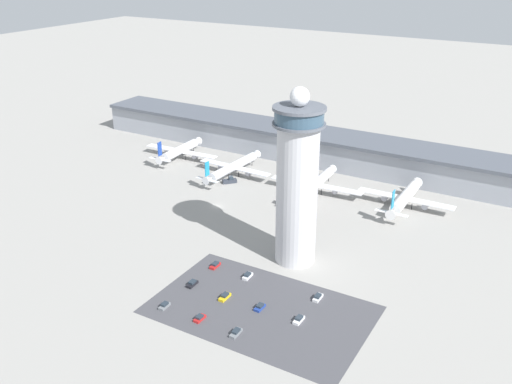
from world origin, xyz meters
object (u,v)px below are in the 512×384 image
(airplane_gate_delta, at_px, (405,198))
(service_truck_fuel, at_px, (230,181))
(airplane_gate_charlie, at_px, (316,185))
(car_white_wagon, at_px, (215,265))
(car_red_hatchback, at_px, (318,297))
(car_grey_coupe, at_px, (299,320))
(airplane_gate_alpha, at_px, (180,151))
(car_navy_sedan, at_px, (260,307))
(control_tower, at_px, (297,183))
(car_black_suv, at_px, (236,333))
(car_green_van, at_px, (192,284))
(car_silver_sedan, at_px, (164,306))
(car_blue_compact, at_px, (225,297))
(airplane_gate_bravo, at_px, (233,167))
(service_truck_catering, at_px, (296,212))
(car_yellow_taxi, at_px, (248,276))
(car_maroon_suv, at_px, (200,318))

(airplane_gate_delta, xyz_separation_m, service_truck_fuel, (-76.36, -13.09, -3.47))
(airplane_gate_charlie, xyz_separation_m, car_white_wagon, (-3.61, -72.59, -3.80))
(car_red_hatchback, bearing_deg, car_grey_coupe, -90.44)
(airplane_gate_alpha, relative_size, car_navy_sedan, 9.83)
(control_tower, bearing_deg, car_black_suv, -84.62)
(service_truck_fuel, height_order, car_black_suv, service_truck_fuel)
(airplane_gate_alpha, bearing_deg, car_green_van, -51.25)
(car_black_suv, bearing_deg, airplane_gate_delta, 81.33)
(car_black_suv, height_order, car_silver_sedan, car_silver_sedan)
(airplane_gate_charlie, relative_size, car_blue_compact, 9.05)
(airplane_gate_alpha, xyz_separation_m, airplane_gate_delta, (114.95, -1.24, 0.13))
(airplane_gate_bravo, xyz_separation_m, airplane_gate_delta, (79.51, 4.82, 0.11))
(service_truck_catering, height_order, car_green_van, service_truck_catering)
(car_grey_coupe, relative_size, car_black_suv, 0.97)
(airplane_gate_delta, relative_size, car_silver_sedan, 9.70)
(airplane_gate_alpha, distance_m, car_yellow_taxi, 117.45)
(car_grey_coupe, distance_m, car_navy_sedan, 12.78)
(car_green_van, distance_m, car_maroon_suv, 18.57)
(car_red_hatchback, distance_m, car_grey_coupe, 12.96)
(airplane_gate_delta, relative_size, service_truck_catering, 4.76)
(car_grey_coupe, relative_size, car_navy_sedan, 1.08)
(airplane_gate_bravo, relative_size, car_maroon_suv, 10.41)
(airplane_gate_charlie, xyz_separation_m, car_green_van, (-3.61, -85.63, -3.79))
(car_grey_coupe, bearing_deg, car_silver_sedan, -159.74)
(car_green_van, bearing_deg, car_grey_coupe, -0.08)
(car_grey_coupe, relative_size, car_green_van, 1.02)
(control_tower, bearing_deg, car_green_van, -124.09)
(car_yellow_taxi, bearing_deg, airplane_gate_bravo, 125.01)
(airplane_gate_delta, distance_m, car_grey_coupe, 90.90)
(car_yellow_taxi, bearing_deg, car_red_hatchback, 0.36)
(car_red_hatchback, height_order, car_white_wagon, car_red_hatchback)
(car_navy_sedan, bearing_deg, car_red_hatchback, 45.67)
(car_silver_sedan, bearing_deg, airplane_gate_charlie, 87.89)
(airplane_gate_alpha, relative_size, car_silver_sedan, 9.90)
(car_black_suv, height_order, car_green_van, car_green_van)
(control_tower, xyz_separation_m, car_white_wagon, (-20.92, -17.87, -27.92))
(airplane_gate_alpha, relative_size, airplane_gate_delta, 1.02)
(control_tower, xyz_separation_m, airplane_gate_bravo, (-59.28, 54.97, -24.07))
(car_red_hatchback, bearing_deg, service_truck_catering, 122.73)
(car_green_van, relative_size, car_maroon_suv, 1.09)
(airplane_gate_charlie, distance_m, car_green_van, 85.79)
(airplane_gate_delta, xyz_separation_m, car_maroon_suv, (-28.61, -104.39, -3.99))
(airplane_gate_bravo, bearing_deg, car_maroon_suv, -62.92)
(car_green_van, bearing_deg, car_yellow_taxi, 44.74)
(car_silver_sedan, bearing_deg, service_truck_catering, 85.99)
(service_truck_catering, height_order, car_silver_sedan, service_truck_catering)
(car_silver_sedan, bearing_deg, service_truck_fuel, 111.00)
(airplane_gate_charlie, distance_m, car_blue_compact, 87.15)
(service_truck_fuel, bearing_deg, airplane_gate_bravo, 110.84)
(car_blue_compact, bearing_deg, service_truck_fuel, 121.50)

